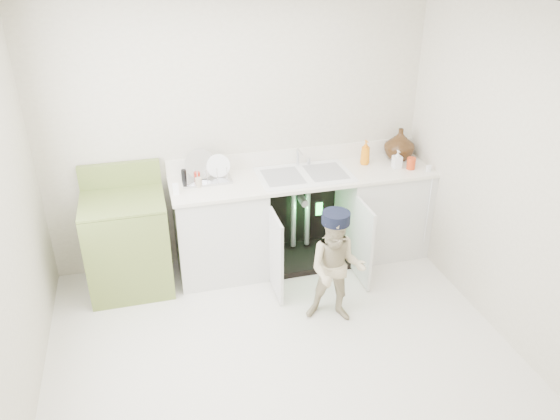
% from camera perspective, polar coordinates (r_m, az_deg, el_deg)
% --- Properties ---
extents(ground, '(3.50, 3.50, 0.00)m').
position_cam_1_polar(ground, '(4.36, 0.04, -14.29)').
color(ground, beige).
rests_on(ground, ground).
extents(room_shell, '(6.00, 5.50, 1.26)m').
position_cam_1_polar(room_shell, '(3.65, 0.05, 0.54)').
color(room_shell, beige).
rests_on(room_shell, ground).
extents(counter_run, '(2.44, 1.02, 1.20)m').
position_cam_1_polar(counter_run, '(5.19, 2.70, -0.60)').
color(counter_run, silver).
rests_on(counter_run, ground).
extents(avocado_stove, '(0.70, 0.65, 1.09)m').
position_cam_1_polar(avocado_stove, '(4.98, -15.60, -3.24)').
color(avocado_stove, olive).
rests_on(avocado_stove, ground).
extents(repair_worker, '(0.57, 0.87, 0.98)m').
position_cam_1_polar(repair_worker, '(4.39, 5.92, -6.02)').
color(repair_worker, '#C6B68E').
rests_on(repair_worker, ground).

